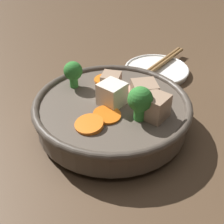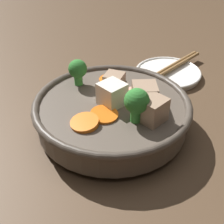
# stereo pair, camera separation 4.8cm
# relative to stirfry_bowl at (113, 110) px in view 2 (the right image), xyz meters

# --- Properties ---
(ground_plane) EXTENTS (3.00, 3.00, 0.00)m
(ground_plane) POSITION_rel_stirfry_bowl_xyz_m (-0.00, -0.00, -0.04)
(ground_plane) COLOR #4C3826
(stirfry_bowl) EXTENTS (0.24, 0.24, 0.10)m
(stirfry_bowl) POSITION_rel_stirfry_bowl_xyz_m (0.00, 0.00, 0.00)
(stirfry_bowl) COLOR #51473D
(stirfry_bowl) RESTS_ON ground_plane
(side_saucer) EXTENTS (0.13, 0.13, 0.01)m
(side_saucer) POSITION_rel_stirfry_bowl_xyz_m (0.05, 0.20, -0.03)
(side_saucer) COLOR white
(side_saucer) RESTS_ON ground_plane
(chopsticks_pair) EXTENTS (0.10, 0.20, 0.01)m
(chopsticks_pair) POSITION_rel_stirfry_bowl_xyz_m (0.05, 0.20, -0.02)
(chopsticks_pair) COLOR olive
(chopsticks_pair) RESTS_ON side_saucer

